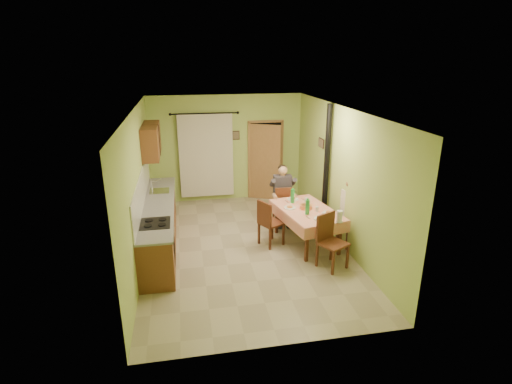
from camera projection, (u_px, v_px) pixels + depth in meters
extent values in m
cube|color=tan|center=(245.00, 247.00, 8.23)|extent=(4.00, 6.00, 0.01)
cube|color=#B5D36C|center=(227.00, 149.00, 10.56)|extent=(4.00, 0.04, 2.80)
cube|color=#B5D36C|center=(282.00, 254.00, 4.98)|extent=(4.00, 0.04, 2.80)
cube|color=#B5D36C|center=(138.00, 188.00, 7.42)|extent=(0.04, 6.00, 2.80)
cube|color=#B5D36C|center=(341.00, 177.00, 8.12)|extent=(0.04, 6.00, 2.80)
cube|color=white|center=(244.00, 110.00, 7.31)|extent=(4.00, 6.00, 0.04)
cube|color=brown|center=(160.00, 226.00, 8.16)|extent=(0.60, 3.60, 0.88)
cube|color=gray|center=(158.00, 205.00, 8.01)|extent=(0.64, 3.64, 0.04)
cube|color=white|center=(142.00, 190.00, 7.85)|extent=(0.02, 3.60, 0.66)
cube|color=silver|center=(159.00, 191.00, 8.75)|extent=(0.42, 0.42, 0.03)
cube|color=black|center=(155.00, 223.00, 7.07)|extent=(0.52, 0.56, 0.02)
cube|color=black|center=(174.00, 246.00, 7.28)|extent=(0.01, 0.55, 0.55)
cube|color=brown|center=(151.00, 140.00, 8.85)|extent=(0.35, 1.40, 0.70)
cylinder|color=black|center=(204.00, 114.00, 10.04)|extent=(1.70, 0.04, 0.04)
cube|color=silver|center=(206.00, 156.00, 10.42)|extent=(1.40, 0.06, 2.20)
cube|color=black|center=(265.00, 160.00, 10.85)|extent=(0.84, 0.03, 2.06)
cube|color=#A27044|center=(249.00, 161.00, 10.75)|extent=(0.06, 0.06, 2.12)
cube|color=#A27044|center=(282.00, 160.00, 10.91)|extent=(0.06, 0.06, 2.12)
cube|color=#A27044|center=(266.00, 121.00, 10.49)|extent=(0.96, 0.06, 0.06)
cube|color=#A27044|center=(265.00, 163.00, 10.66)|extent=(0.76, 0.39, 2.04)
cube|color=#E9927A|center=(307.00, 210.00, 8.16)|extent=(1.28, 1.80, 0.04)
cube|color=#E9927A|center=(328.00, 231.00, 7.47)|extent=(0.97, 0.20, 0.22)
cube|color=#E9927A|center=(289.00, 202.00, 8.92)|extent=(0.97, 0.20, 0.22)
cube|color=#E9927A|center=(285.00, 219.00, 8.02)|extent=(0.32, 1.62, 0.22)
cube|color=#E9927A|center=(328.00, 212.00, 8.36)|extent=(0.32, 1.62, 0.22)
cylinder|color=white|center=(293.00, 199.00, 8.69)|extent=(0.25, 0.25, 0.02)
ellipsoid|color=#CC7233|center=(293.00, 198.00, 8.68)|extent=(0.12, 0.12, 0.05)
cylinder|color=white|center=(322.00, 220.00, 7.59)|extent=(0.25, 0.25, 0.02)
ellipsoid|color=#CC7233|center=(322.00, 219.00, 7.58)|extent=(0.12, 0.12, 0.05)
cylinder|color=white|center=(329.00, 213.00, 7.94)|extent=(0.25, 0.25, 0.02)
ellipsoid|color=#CC7233|center=(329.00, 212.00, 7.94)|extent=(0.12, 0.12, 0.05)
cylinder|color=white|center=(290.00, 208.00, 8.22)|extent=(0.25, 0.25, 0.02)
ellipsoid|color=#CC7233|center=(290.00, 207.00, 8.21)|extent=(0.12, 0.12, 0.05)
cylinder|color=orange|center=(306.00, 207.00, 8.18)|extent=(0.26, 0.26, 0.08)
cylinder|color=white|center=(321.00, 219.00, 7.66)|extent=(0.28, 0.28, 0.02)
cube|color=tan|center=(323.00, 218.00, 7.64)|extent=(0.06, 0.04, 0.03)
cube|color=tan|center=(324.00, 217.00, 7.67)|extent=(0.07, 0.07, 0.03)
cube|color=tan|center=(320.00, 218.00, 7.66)|extent=(0.07, 0.07, 0.03)
cylinder|color=silver|center=(317.00, 209.00, 8.03)|extent=(0.07, 0.07, 0.10)
cylinder|color=silver|center=(306.00, 200.00, 8.53)|extent=(0.07, 0.07, 0.10)
cylinder|color=white|center=(339.00, 216.00, 7.49)|extent=(0.11, 0.11, 0.22)
cylinder|color=silver|center=(340.00, 215.00, 7.48)|extent=(0.02, 0.02, 0.30)
cube|color=#542817|center=(282.00, 205.00, 9.17)|extent=(0.42, 0.42, 0.04)
cube|color=#542817|center=(284.00, 197.00, 8.92)|extent=(0.40, 0.06, 0.46)
cube|color=#542817|center=(333.00, 244.00, 7.29)|extent=(0.61, 0.61, 0.04)
cube|color=#542817|center=(326.00, 226.00, 7.36)|extent=(0.42, 0.24, 0.52)
cube|color=#542817|center=(350.00, 223.00, 8.17)|extent=(0.50, 0.50, 0.04)
cube|color=#542817|center=(359.00, 210.00, 8.16)|extent=(0.13, 0.41, 0.48)
cube|color=#542817|center=(271.00, 223.00, 8.19)|extent=(0.57, 0.57, 0.04)
cube|color=#542817|center=(264.00, 213.00, 7.99)|extent=(0.23, 0.39, 0.48)
cube|color=#38333D|center=(283.00, 203.00, 9.05)|extent=(0.38, 0.42, 0.16)
cube|color=#38333D|center=(282.00, 187.00, 9.06)|extent=(0.41, 0.24, 0.54)
sphere|color=tan|center=(283.00, 170.00, 8.92)|extent=(0.21, 0.21, 0.21)
ellipsoid|color=black|center=(282.00, 168.00, 8.95)|extent=(0.21, 0.21, 0.16)
cube|color=silver|center=(355.00, 219.00, 8.18)|extent=(0.47, 0.44, 0.16)
cube|color=silver|center=(351.00, 204.00, 8.02)|extent=(0.30, 0.44, 0.54)
sphere|color=tan|center=(353.00, 186.00, 7.90)|extent=(0.21, 0.21, 0.21)
ellipsoid|color=olive|center=(351.00, 184.00, 7.87)|extent=(0.21, 0.21, 0.16)
cylinder|color=black|center=(326.00, 169.00, 8.66)|extent=(0.12, 0.12, 2.80)
cylinder|color=black|center=(323.00, 222.00, 9.06)|extent=(0.24, 0.24, 0.30)
cube|color=black|center=(236.00, 135.00, 10.46)|extent=(0.19, 0.03, 0.23)
cube|color=brown|center=(321.00, 143.00, 9.08)|extent=(0.03, 0.31, 0.21)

